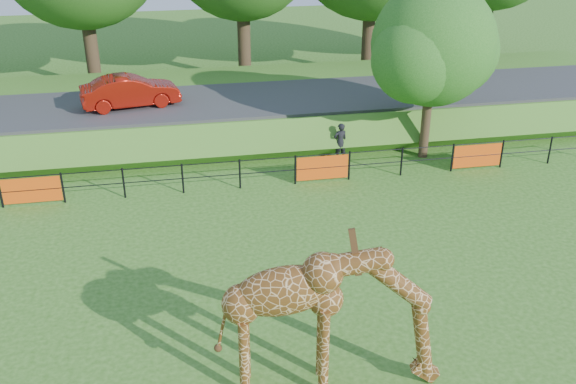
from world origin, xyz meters
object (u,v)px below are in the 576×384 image
car_red (130,91)px  tree_east (435,49)px  giraffe (330,319)px  visitor (340,142)px

car_red → tree_east: 12.32m
giraffe → car_red: bearing=114.6°
giraffe → visitor: size_ratio=3.15×
visitor → tree_east: 4.93m
giraffe → tree_east: 13.98m
giraffe → visitor: bearing=82.9°
giraffe → visitor: giraffe is taller
visitor → tree_east: (3.43, -0.26, 3.53)m
visitor → tree_east: bearing=166.0°
giraffe → car_red: (-4.45, 16.02, 0.38)m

